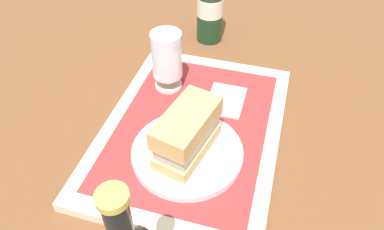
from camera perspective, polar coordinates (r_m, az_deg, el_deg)
ground_plane at (r=0.70m, az=0.00°, el=-2.96°), size 3.00×3.00×0.00m
tray at (r=0.69m, az=0.00°, el=-2.40°), size 0.44×0.32×0.02m
placemat at (r=0.68m, az=0.00°, el=-1.78°), size 0.38×0.27×0.00m
plate at (r=0.63m, az=-0.74°, el=-5.89°), size 0.19×0.19×0.01m
sandwich at (r=0.59m, az=-0.62°, el=-2.54°), size 0.14×0.09×0.08m
beer_glass at (r=0.73m, az=-3.90°, el=8.65°), size 0.06×0.06×0.12m
napkin_folded at (r=0.73m, az=5.28°, el=2.32°), size 0.09×0.07×0.01m
beer_bottle at (r=0.91m, az=2.90°, el=17.40°), size 0.07×0.07×0.27m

